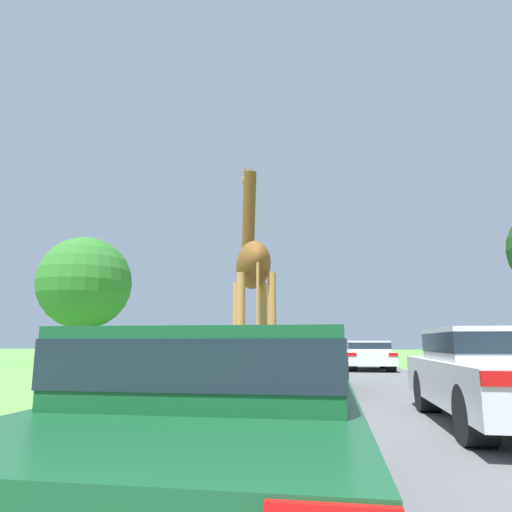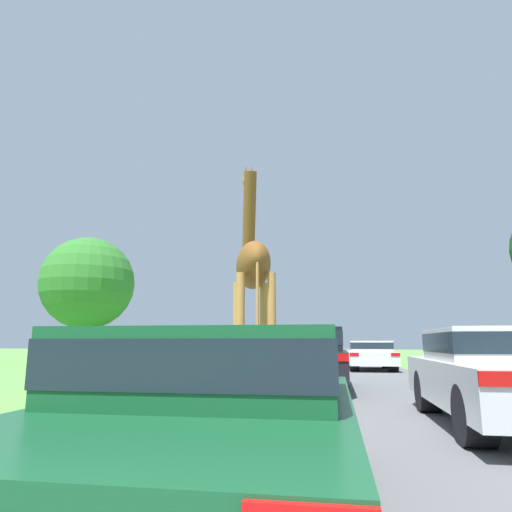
{
  "view_description": "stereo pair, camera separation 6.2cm",
  "coord_description": "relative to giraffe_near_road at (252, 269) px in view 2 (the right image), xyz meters",
  "views": [
    {
      "loc": [
        0.3,
        0.99,
        1.17
      ],
      "look_at": [
        -1.03,
        9.1,
        2.73
      ],
      "focal_mm": 32.0,
      "sensor_mm": 36.0,
      "label": 1
    },
    {
      "loc": [
        0.36,
        1.0,
        1.17
      ],
      "look_at": [
        -1.03,
        9.1,
        2.73
      ],
      "focal_mm": 32.0,
      "sensor_mm": 36.0,
      "label": 2
    }
  ],
  "objects": [
    {
      "name": "car_lead_maroon",
      "position": [
        0.66,
        -5.03,
        -1.82
      ],
      "size": [
        1.84,
        4.04,
        1.26
      ],
      "color": "#144C28",
      "rests_on": "ground"
    },
    {
      "name": "giraffe_near_road",
      "position": [
        0.0,
        0.0,
        0.0
      ],
      "size": [
        1.07,
        2.59,
        4.99
      ],
      "rotation": [
        0.0,
        0.0,
        0.26
      ],
      "color": "#B77F3D",
      "rests_on": "ground"
    },
    {
      "name": "road",
      "position": [
        1.12,
        20.77,
        -2.51
      ],
      "size": [
        6.79,
        120.0,
        0.0
      ],
      "color": "#5B5B5E",
      "rests_on": "ground"
    },
    {
      "name": "car_queue_left",
      "position": [
        2.98,
        12.53,
        -1.85
      ],
      "size": [
        1.92,
        4.17,
        1.23
      ],
      "color": "silver",
      "rests_on": "ground"
    },
    {
      "name": "car_far_ahead",
      "position": [
        0.76,
        3.76,
        -1.7
      ],
      "size": [
        1.97,
        4.21,
        1.54
      ],
      "color": "black",
      "rests_on": "ground"
    },
    {
      "name": "car_queue_right",
      "position": [
        3.73,
        -1.1,
        -1.77
      ],
      "size": [
        1.77,
        4.5,
        1.37
      ],
      "color": "silver",
      "rests_on": "ground"
    },
    {
      "name": "tree_centre_back",
      "position": [
        -13.49,
        17.54,
        2.24
      ],
      "size": [
        5.64,
        5.64,
        7.59
      ],
      "color": "brown",
      "rests_on": "ground"
    }
  ]
}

